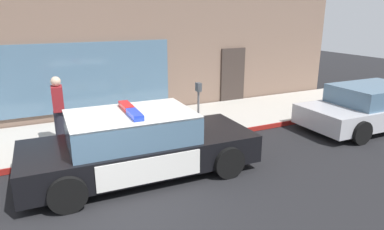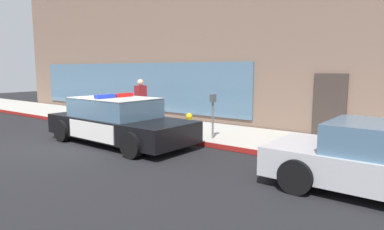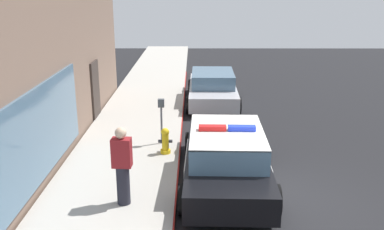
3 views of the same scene
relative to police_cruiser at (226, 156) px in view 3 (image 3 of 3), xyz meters
name	(u,v)px [view 3 (image 3 of 3)]	position (x,y,z in m)	size (l,w,h in m)	color
ground	(293,209)	(-1.31, -1.37, -0.68)	(48.00, 48.00, 0.00)	black
sidewalk	(105,205)	(-1.31, 2.69, -0.60)	(48.00, 3.00, 0.15)	#B2ADA3
curb_red_paint	(175,205)	(-1.31, 1.17, -0.60)	(28.80, 0.04, 0.14)	maroon
police_cruiser	(226,156)	(0.00, 0.00, 0.00)	(4.90, 2.21, 1.49)	black
fire_hydrant	(165,141)	(1.51, 1.56, -0.18)	(0.34, 0.39, 0.73)	gold
car_down_street	(213,88)	(7.27, 0.01, -0.05)	(4.52, 2.08, 1.29)	#B7B7BC
pedestrian_on_sidewalk	(122,166)	(-1.34, 2.27, 0.33)	(0.29, 0.42, 1.71)	#23232D
parking_meter	(161,113)	(2.29, 1.71, 0.40)	(0.12, 0.18, 1.34)	slate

